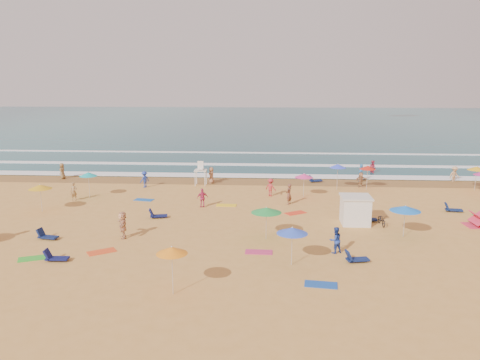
{
  "coord_description": "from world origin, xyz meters",
  "views": [
    {
      "loc": [
        0.77,
        -36.02,
        10.42
      ],
      "look_at": [
        -1.84,
        6.0,
        1.5
      ],
      "focal_mm": 35.0,
      "sensor_mm": 36.0,
      "label": 1
    }
  ],
  "objects": [
    {
      "name": "loungers",
      "position": [
        4.88,
        -1.57,
        0.17
      ],
      "size": [
        51.55,
        23.97,
        0.34
      ],
      "color": "#0F134D",
      "rests_on": "ground"
    },
    {
      "name": "ground",
      "position": [
        0.0,
        0.0,
        0.0
      ],
      "size": [
        220.0,
        220.0,
        0.0
      ],
      "primitive_type": "plane",
      "color": "gold",
      "rests_on": "ground"
    },
    {
      "name": "ocean",
      "position": [
        0.0,
        84.0,
        0.0
      ],
      "size": [
        220.0,
        140.0,
        0.18
      ],
      "primitive_type": "cube",
      "color": "#0C4756",
      "rests_on": "ground"
    },
    {
      "name": "cabana",
      "position": [
        7.24,
        -2.09,
        1.0
      ],
      "size": [
        2.0,
        2.0,
        2.0
      ],
      "primitive_type": "cube",
      "color": "silver",
      "rests_on": "ground"
    },
    {
      "name": "towels",
      "position": [
        3.57,
        -2.94,
        0.01
      ],
      "size": [
        38.68,
        23.68,
        0.03
      ],
      "color": "#EA491D",
      "rests_on": "ground"
    },
    {
      "name": "cabana_roof",
      "position": [
        7.24,
        -2.09,
        2.06
      ],
      "size": [
        2.2,
        2.2,
        0.12
      ],
      "primitive_type": "cube",
      "color": "silver",
      "rests_on": "cabana"
    },
    {
      "name": "bicycle",
      "position": [
        9.14,
        -2.39,
        0.42
      ],
      "size": [
        0.67,
        1.64,
        0.84
      ],
      "primitive_type": "imported",
      "rotation": [
        0.0,
        0.0,
        0.07
      ],
      "color": "black",
      "rests_on": "ground"
    },
    {
      "name": "wet_sand",
      "position": [
        0.0,
        12.5,
        0.01
      ],
      "size": [
        220.0,
        220.0,
        0.0
      ],
      "primitive_type": "plane",
      "color": "olive",
      "rests_on": "ground"
    },
    {
      "name": "beach_umbrellas",
      "position": [
        1.45,
        -0.59,
        2.09
      ],
      "size": [
        63.99,
        25.86,
        0.79
      ],
      "color": "gold",
      "rests_on": "ground"
    },
    {
      "name": "lifeguard_stand",
      "position": [
        -6.13,
        10.31,
        1.05
      ],
      "size": [
        1.2,
        1.2,
        2.1
      ],
      "primitive_type": null,
      "color": "white",
      "rests_on": "ground"
    },
    {
      "name": "beachgoers",
      "position": [
        0.91,
        5.17,
        0.82
      ],
      "size": [
        42.98,
        26.96,
        2.14
      ],
      "color": "#B5745F",
      "rests_on": "ground"
    },
    {
      "name": "surf_foam",
      "position": [
        0.0,
        21.32,
        0.1
      ],
      "size": [
        200.0,
        18.7,
        0.05
      ],
      "color": "white",
      "rests_on": "ground"
    }
  ]
}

